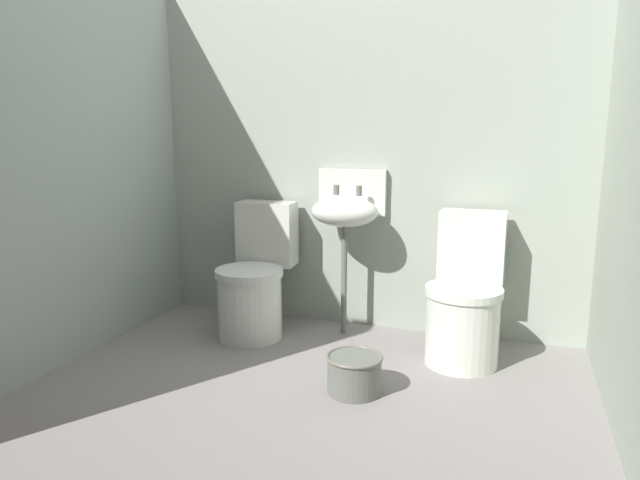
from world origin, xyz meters
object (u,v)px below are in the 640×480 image
object	(u,v)px
bucket	(354,373)
sink	(346,210)
toilet_left	(255,281)
toilet_right	(465,301)

from	to	relation	value
bucket	sink	bearing A→B (deg)	109.23
sink	toilet_left	bearing A→B (deg)	-159.88
toilet_left	sink	xyz separation A→B (m)	(0.51, 0.19, 0.43)
toilet_left	bucket	world-z (taller)	toilet_left
toilet_left	toilet_right	xyz separation A→B (m)	(1.24, -0.00, 0.00)
bucket	toilet_right	bearing A→B (deg)	52.82
toilet_left	toilet_right	size ratio (longest dim) A/B	1.00
toilet_right	bucket	distance (m)	0.78
sink	toilet_right	bearing A→B (deg)	-14.52
toilet_left	sink	size ratio (longest dim) A/B	0.79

